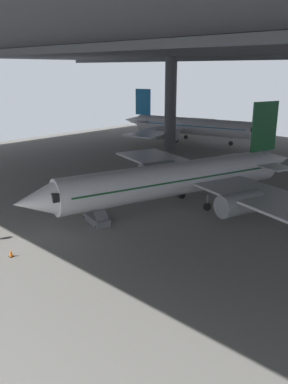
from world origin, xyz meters
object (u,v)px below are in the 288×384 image
airplane_main (180,178)px  baggage_tug (214,180)px  traffic_cone_orange (11,253)px  boarding_stairs (96,215)px  crew_worker_by_stairs (109,199)px  airplane_distant (190,126)px

airplane_main → baggage_tug: bearing=103.9°
traffic_cone_orange → baggage_tug: 30.33m
boarding_stairs → traffic_cone_orange: 10.10m
airplane_main → crew_worker_by_stairs: size_ratio=20.32×
crew_worker_by_stairs → traffic_cone_orange: (3.29, -13.92, -0.71)m
airplane_distant → baggage_tug: (22.41, -24.14, -2.79)m
airplane_main → crew_worker_by_stairs: airplane_main is taller
airplane_main → airplane_distant: airplane_main is taller
boarding_stairs → baggage_tug: boarding_stairs is taller
boarding_stairs → baggage_tug: size_ratio=1.86×
crew_worker_by_stairs → baggage_tug: 16.70m
crew_worker_by_stairs → airplane_main: bearing=43.8°
crew_worker_by_stairs → traffic_cone_orange: bearing=-76.7°
traffic_cone_orange → airplane_main: bearing=82.7°
airplane_main → airplane_distant: (-25.09, 35.01, -0.10)m
airplane_main → boarding_stairs: bearing=-110.0°
crew_worker_by_stairs → boarding_stairs: bearing=-58.7°
boarding_stairs → baggage_tug: bearing=87.9°
crew_worker_by_stairs → airplane_distant: (-19.31, 40.55, 2.32)m
crew_worker_by_stairs → baggage_tug: bearing=79.3°
boarding_stairs → airplane_distant: bearing=116.0°
boarding_stairs → traffic_cone_orange: boarding_stairs is taller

